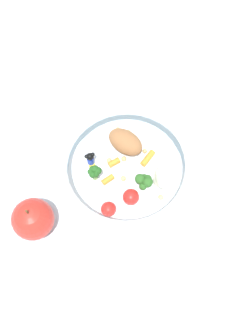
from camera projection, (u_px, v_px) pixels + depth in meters
ground_plane at (121, 169)px, 0.74m from camera, size 2.40×2.40×0.00m
food_container at (130, 168)px, 0.70m from camera, size 0.24×0.24×0.06m
loose_apple at (33, 219)px, 0.66m from camera, size 0.07×0.07×0.09m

